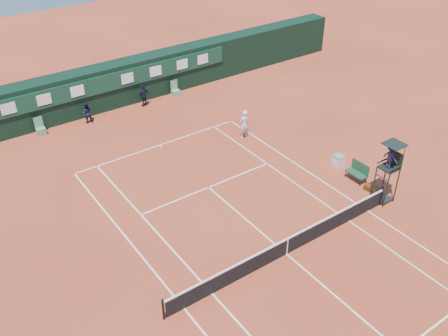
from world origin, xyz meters
The scene contains 14 objects.
ground centered at (0.00, 0.00, 0.00)m, with size 90.00×90.00×0.00m, color #B04429.
court_lines centered at (0.00, 0.00, 0.01)m, with size 11.05×23.85×0.01m.
tennis_net centered at (0.00, 0.00, 0.51)m, with size 12.90×0.10×1.10m.
back_wall centered at (0.00, 18.74, 1.51)m, with size 40.00×1.65×3.00m.
linesman_chair_left centered at (-5.50, 17.48, 0.32)m, with size 0.55×0.50×1.15m.
linesman_chair_right centered at (4.50, 17.48, 0.32)m, with size 0.55×0.50×1.15m.
umpire_chair centered at (6.79, 0.18, 2.46)m, with size 0.96×0.95×3.42m.
player_bench centered at (7.15, 2.25, 0.60)m, with size 0.56×1.20×1.10m.
tennis_bag centered at (6.99, 1.07, 0.15)m, with size 0.35×0.79×0.30m, color black.
cooler centered at (7.39, 3.89, 0.33)m, with size 0.57×0.57×0.65m.
tennis_ball centered at (0.58, 5.95, 0.03)m, with size 0.07×0.07×0.07m, color #C9E936.
player centered at (4.89, 9.67, 0.94)m, with size 0.69×0.45×1.88m, color silver.
ball_kid_left centered at (-2.43, 17.29, 0.73)m, with size 0.71×0.55×1.45m, color black.
ball_kid_right centered at (1.84, 17.32, 0.80)m, with size 0.93×0.39×1.59m, color black.
Camera 1 is at (-12.06, -12.10, 15.86)m, focal length 40.00 mm.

